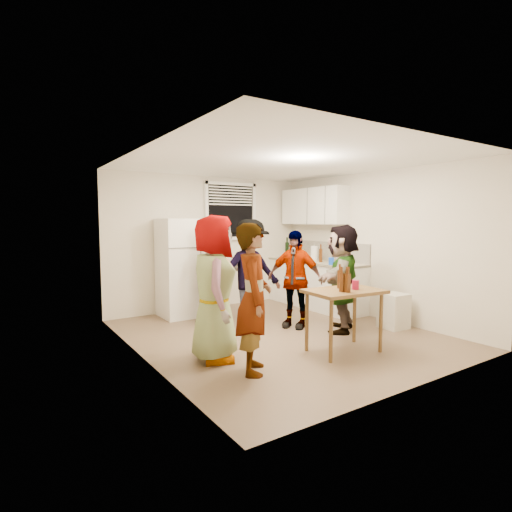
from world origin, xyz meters
TOP-DOWN VIEW (x-y plane):
  - room at (0.00, 0.00)m, footprint 4.00×4.50m
  - window at (0.45, 2.21)m, footprint 1.12×0.10m
  - refrigerator at (-0.75, 1.88)m, footprint 0.70×0.70m
  - counter_lower at (1.70, 1.15)m, footprint 0.60×2.20m
  - countertop at (1.70, 1.15)m, footprint 0.64×2.22m
  - backsplash at (1.99, 1.15)m, footprint 0.03×2.20m
  - upper_cabinets at (1.83, 1.35)m, footprint 0.34×1.60m
  - kettle at (1.65, 1.51)m, footprint 0.24×0.21m
  - paper_towel at (1.68, 1.15)m, footprint 0.13×0.13m
  - wine_bottle at (1.75, 2.09)m, footprint 0.08×0.08m
  - beer_bottle_counter at (1.60, 0.88)m, footprint 0.06×0.06m
  - blue_cup at (1.44, 0.44)m, footprint 0.10×0.10m
  - picture_frame at (1.92, 1.84)m, footprint 0.02×0.20m
  - trash_bin at (1.69, -0.69)m, footprint 0.39×0.39m
  - serving_table at (0.21, -1.06)m, footprint 1.00×0.71m
  - beer_bottle_table at (0.24, -0.95)m, footprint 0.06×0.06m
  - red_cup at (0.34, -1.13)m, footprint 0.09×0.09m
  - guest_grey at (-1.30, -0.43)m, footprint 1.92×1.47m
  - guest_stripe at (-1.12, -1.01)m, footprint 1.71×1.37m
  - guest_back_left at (-0.42, 1.12)m, footprint 1.04×1.76m
  - guest_back_right at (-0.04, 0.75)m, footprint 1.17×1.74m
  - guest_black at (0.43, 0.21)m, footprint 1.76×1.54m
  - guest_orange at (0.90, -0.35)m, footprint 2.17×2.19m

SIDE VIEW (x-z plane):
  - room at x=0.00m, z-range -1.25..1.25m
  - serving_table at x=0.21m, z-range -0.40..0.40m
  - guest_grey at x=-1.30m, z-range -0.28..0.28m
  - guest_stripe at x=-1.12m, z-range -0.20..0.20m
  - guest_back_left at x=-0.42m, z-range -0.31..0.31m
  - guest_back_right at x=-0.04m, z-range -0.31..0.31m
  - guest_black at x=0.43m, z-range -0.19..0.19m
  - guest_orange at x=0.90m, z-range -0.24..0.24m
  - trash_bin at x=1.69m, z-range -0.02..0.52m
  - counter_lower at x=1.70m, z-range 0.00..0.86m
  - beer_bottle_table at x=0.24m, z-range 0.68..0.91m
  - red_cup at x=0.34m, z-range 0.74..0.86m
  - refrigerator at x=-0.75m, z-range 0.00..1.70m
  - countertop at x=1.70m, z-range 0.86..0.90m
  - beer_bottle_counter at x=1.60m, z-range 0.78..1.02m
  - kettle at x=1.65m, z-range 0.81..0.99m
  - blue_cup at x=1.44m, z-range 0.84..0.96m
  - paper_towel at x=1.68m, z-range 0.76..1.04m
  - wine_bottle at x=1.75m, z-range 0.75..1.05m
  - picture_frame at x=1.92m, z-range 0.90..1.07m
  - backsplash at x=1.99m, z-range 0.90..1.26m
  - window at x=0.45m, z-range 1.32..2.38m
  - upper_cabinets at x=1.83m, z-range 1.60..2.30m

